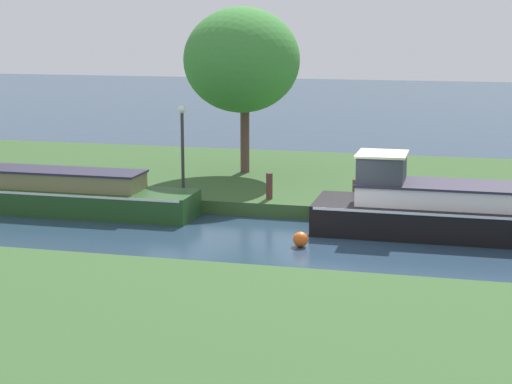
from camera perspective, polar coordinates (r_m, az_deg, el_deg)
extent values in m
plane|color=#23384D|center=(21.89, 4.74, -3.19)|extent=(120.00, 120.00, 0.00)
cube|color=#335328|center=(28.62, 7.05, 0.66)|extent=(72.00, 10.00, 0.40)
cube|color=#365A2C|center=(13.48, -1.70, -11.82)|extent=(72.00, 10.00, 0.40)
cube|color=black|center=(22.72, 16.31, -2.02)|extent=(9.77, 2.16, 0.82)
cube|color=white|center=(22.64, 16.37, -1.12)|extent=(9.57, 2.19, 0.07)
cube|color=white|center=(22.56, 14.49, -0.30)|extent=(5.99, 1.64, 0.50)
cube|color=#2B2738|center=(22.50, 14.53, 0.40)|extent=(6.09, 1.73, 0.06)
cube|color=#353941|center=(22.54, 8.48, 1.55)|extent=(1.20, 1.38, 0.74)
cube|color=beige|center=(22.48, 8.51, 2.55)|extent=(1.30, 1.47, 0.06)
cube|color=#22491F|center=(25.74, -14.34, -0.45)|extent=(9.46, 1.66, 0.74)
cube|color=white|center=(25.68, -14.38, 0.27)|extent=(9.27, 1.69, 0.07)
cube|color=olive|center=(25.54, -14.02, 0.86)|extent=(5.88, 1.26, 0.48)
cube|color=#272538|center=(25.49, -14.05, 1.45)|extent=(5.98, 1.33, 0.06)
cylinder|color=brown|center=(28.96, -0.76, 4.17)|extent=(0.31, 0.31, 2.89)
ellipsoid|color=#3E8638|center=(28.41, -0.95, 8.90)|extent=(3.85, 4.28, 3.49)
cylinder|color=#333338|center=(25.94, -4.97, 2.69)|extent=(0.10, 0.10, 2.37)
sphere|color=white|center=(25.78, -5.02, 5.57)|extent=(0.24, 0.24, 0.24)
cylinder|color=brown|center=(24.27, 6.74, 0.04)|extent=(0.20, 0.20, 0.70)
cylinder|color=#562F2C|center=(24.71, 0.91, 0.41)|extent=(0.19, 0.19, 0.77)
sphere|color=#E55919|center=(21.09, 3.02, -3.21)|extent=(0.38, 0.38, 0.38)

